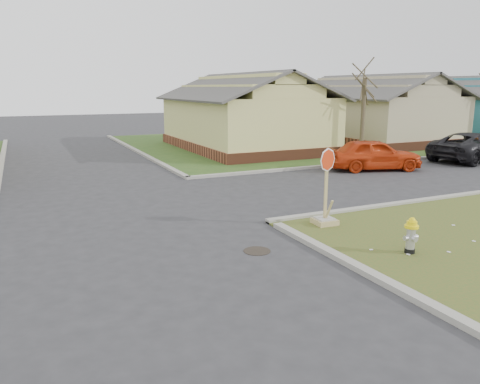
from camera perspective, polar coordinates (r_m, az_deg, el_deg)
name	(u,v)px	position (r m, az deg, el deg)	size (l,w,h in m)	color
ground	(160,258)	(10.80, -9.71, -7.99)	(120.00, 120.00, 0.00)	#2A292C
verge_far_right	(377,138)	(37.29, 16.41, 6.38)	(37.00, 19.00, 0.05)	#29491A
curbs	(118,208)	(15.47, -14.71, -1.88)	(80.00, 40.00, 0.12)	gray
manhole	(257,251)	(11.10, 2.09, -7.19)	(0.64, 0.64, 0.01)	black
side_house_yellow	(244,114)	(29.19, 0.48, 9.55)	(7.60, 11.60, 4.70)	brown
side_house_tan	(372,110)	(34.69, 15.77, 9.57)	(7.60, 11.60, 4.70)	brown
side_house_teal	(471,108)	(41.90, 26.34, 9.20)	(7.60, 11.60, 4.70)	brown
tree_mid_right	(363,118)	(26.02, 14.73, 8.67)	(0.22, 0.22, 4.20)	#3D3323
fire_hydrant	(411,234)	(11.39, 20.13, -4.77)	(0.32, 0.32, 0.85)	black
stop_sign	(325,208)	(13.14, 10.35, -1.94)	(0.61, 0.59, 2.14)	tan
red_sedan	(374,154)	(22.62, 16.02, 4.43)	(1.72, 4.28, 1.46)	red
dark_pickup	(473,147)	(27.38, 26.51, 4.97)	(2.45, 5.32, 1.48)	black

